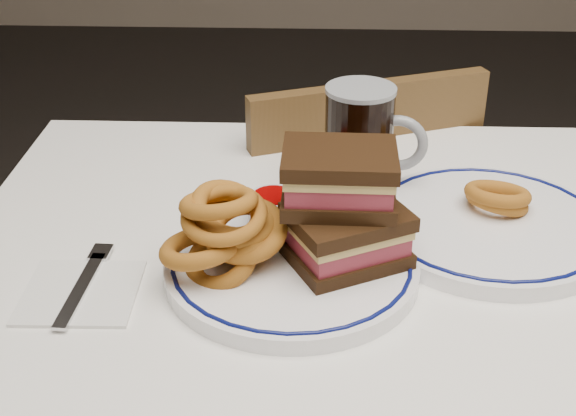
{
  "coord_description": "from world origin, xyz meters",
  "views": [
    {
      "loc": [
        -0.2,
        -0.75,
        1.25
      ],
      "look_at": [
        -0.23,
        0.03,
        0.82
      ],
      "focal_mm": 50.0,
      "sensor_mm": 36.0,
      "label": 1
    }
  ],
  "objects_px": {
    "beer_mug": "(361,141)",
    "far_plate": "(489,225)",
    "main_plate": "(292,267)",
    "reuben_sandwich": "(343,207)",
    "chair_far": "(337,262)"
  },
  "relations": [
    {
      "from": "reuben_sandwich",
      "to": "beer_mug",
      "type": "height_order",
      "value": "beer_mug"
    },
    {
      "from": "main_plate",
      "to": "reuben_sandwich",
      "type": "xyz_separation_m",
      "value": [
        0.05,
        0.01,
        0.07
      ]
    },
    {
      "from": "chair_far",
      "to": "beer_mug",
      "type": "xyz_separation_m",
      "value": [
        0.02,
        -0.29,
        0.37
      ]
    },
    {
      "from": "main_plate",
      "to": "far_plate",
      "type": "height_order",
      "value": "same"
    },
    {
      "from": "beer_mug",
      "to": "reuben_sandwich",
      "type": "bearing_deg",
      "value": -98.4
    },
    {
      "from": "far_plate",
      "to": "beer_mug",
      "type": "bearing_deg",
      "value": 147.6
    },
    {
      "from": "main_plate",
      "to": "beer_mug",
      "type": "height_order",
      "value": "beer_mug"
    },
    {
      "from": "reuben_sandwich",
      "to": "beer_mug",
      "type": "relative_size",
      "value": 1.02
    },
    {
      "from": "reuben_sandwich",
      "to": "far_plate",
      "type": "xyz_separation_m",
      "value": [
        0.18,
        0.09,
        -0.07
      ]
    },
    {
      "from": "far_plate",
      "to": "main_plate",
      "type": "bearing_deg",
      "value": -157.01
    },
    {
      "from": "main_plate",
      "to": "beer_mug",
      "type": "relative_size",
      "value": 1.9
    },
    {
      "from": "beer_mug",
      "to": "far_plate",
      "type": "bearing_deg",
      "value": -32.4
    },
    {
      "from": "main_plate",
      "to": "far_plate",
      "type": "bearing_deg",
      "value": 22.99
    },
    {
      "from": "chair_far",
      "to": "beer_mug",
      "type": "relative_size",
      "value": 5.61
    },
    {
      "from": "reuben_sandwich",
      "to": "far_plate",
      "type": "relative_size",
      "value": 0.52
    }
  ]
}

